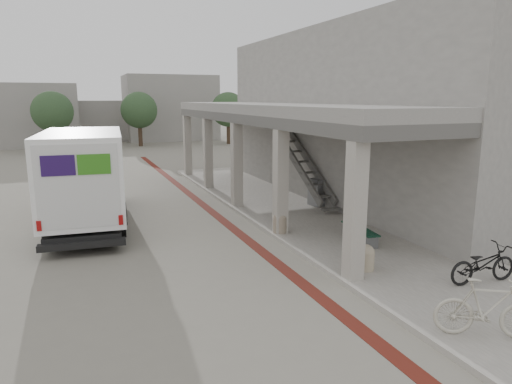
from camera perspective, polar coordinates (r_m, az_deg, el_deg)
name	(u,v)px	position (r m, az deg, el deg)	size (l,w,h in m)	color
ground	(221,249)	(13.23, -4.40, -7.09)	(120.00, 120.00, 0.00)	slate
bike_lane_stripe	(231,227)	(15.34, -3.10, -4.40)	(0.35, 40.00, 0.01)	#501710
sidewalk	(341,232)	(14.84, 10.53, -4.91)	(4.40, 28.00, 0.12)	gray
transit_building	(343,119)	(19.58, 10.86, 8.99)	(7.60, 17.00, 7.00)	gray
distant_backdrop	(80,114)	(47.87, -21.18, 9.05)	(28.00, 10.00, 6.50)	gray
tree_left	(52,112)	(39.99, -24.11, 9.14)	(3.20, 3.20, 4.80)	#38281C
tree_mid	(139,110)	(42.36, -14.41, 9.87)	(3.20, 3.20, 4.80)	#38281C
tree_right	(228,110)	(43.21, -3.50, 10.23)	(3.20, 3.20, 4.80)	#38281C
fedex_truck	(86,174)	(16.49, -20.50, 2.08)	(2.94, 7.69, 3.21)	black
bench	(360,232)	(13.73, 12.84, -4.85)	(0.58, 1.76, 0.41)	slate
bollard_near	(366,257)	(11.54, 13.55, -7.92)	(0.43, 0.43, 0.64)	tan
bollard_far	(280,222)	(14.26, 3.05, -3.74)	(0.45, 0.45, 0.68)	gray
utility_cabinet	(317,192)	(17.95, 7.67, -0.02)	(0.47, 0.63, 1.04)	slate
bicycle_black	(483,264)	(11.62, 26.51, -8.05)	(0.60, 1.71, 0.90)	black
bicycle_cream	(488,308)	(9.12, 26.99, -12.83)	(0.51, 1.79, 1.08)	beige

